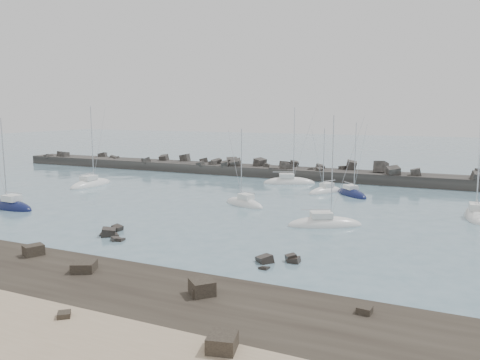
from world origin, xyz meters
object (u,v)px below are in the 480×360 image
sailboat_3 (289,183)px  sailboat_1 (91,185)px  sailboat_4 (244,204)px  sailboat_6 (325,225)px  sailboat_2 (10,207)px  sailboat_7 (352,194)px  sailboat_5 (325,192)px  sailboat_8 (476,216)px

sailboat_3 → sailboat_1: bearing=-151.1°
sailboat_4 → sailboat_6: sailboat_6 is taller
sailboat_2 → sailboat_7: 47.50m
sailboat_5 → sailboat_1: bearing=-164.9°
sailboat_1 → sailboat_6: (42.78, -10.62, -0.02)m
sailboat_6 → sailboat_8: size_ratio=0.99×
sailboat_7 → sailboat_4: bearing=-130.1°
sailboat_7 → sailboat_3: bearing=151.1°
sailboat_6 → sailboat_8: (15.31, 11.49, 0.02)m
sailboat_4 → sailboat_7: (11.53, 13.69, -0.01)m
sailboat_6 → sailboat_8: bearing=36.9°
sailboat_4 → sailboat_1: bearing=172.3°
sailboat_2 → sailboat_8: 57.99m
sailboat_8 → sailboat_6: bearing=-143.1°
sailboat_4 → sailboat_7: sailboat_7 is taller
sailboat_1 → sailboat_3: size_ratio=1.02×
sailboat_2 → sailboat_3: size_ratio=0.90×
sailboat_4 → sailboat_8: (27.95, 4.93, 0.01)m
sailboat_8 → sailboat_7: bearing=151.9°
sailboat_5 → sailboat_8: size_ratio=0.82×
sailboat_3 → sailboat_8: 32.46m
sailboat_8 → sailboat_4: bearing=-170.0°
sailboat_5 → sailboat_6: sailboat_6 is taller
sailboat_4 → sailboat_5: sailboat_4 is taller
sailboat_3 → sailboat_5: (8.00, -6.21, -0.01)m
sailboat_4 → sailboat_8: size_ratio=0.85×
sailboat_8 → sailboat_1: bearing=-179.1°
sailboat_6 → sailboat_5: bearing=104.2°
sailboat_3 → sailboat_2: bearing=-126.7°
sailboat_1 → sailboat_8: sailboat_1 is taller
sailboat_4 → sailboat_5: bearing=62.4°
sailboat_1 → sailboat_4: (30.14, -4.05, -0.01)m
sailboat_3 → sailboat_6: size_ratio=1.09×
sailboat_4 → sailboat_6: size_ratio=0.85×
sailboat_3 → sailboat_6: (13.24, -26.94, -0.01)m
sailboat_4 → sailboat_5: (7.41, 14.15, -0.01)m
sailboat_3 → sailboat_6: sailboat_3 is taller
sailboat_3 → sailboat_6: bearing=-63.8°
sailboat_2 → sailboat_3: (26.07, 34.92, -0.02)m
sailboat_8 → sailboat_3: bearing=151.6°
sailboat_3 → sailboat_7: (12.13, -6.68, -0.01)m
sailboat_3 → sailboat_5: sailboat_3 is taller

